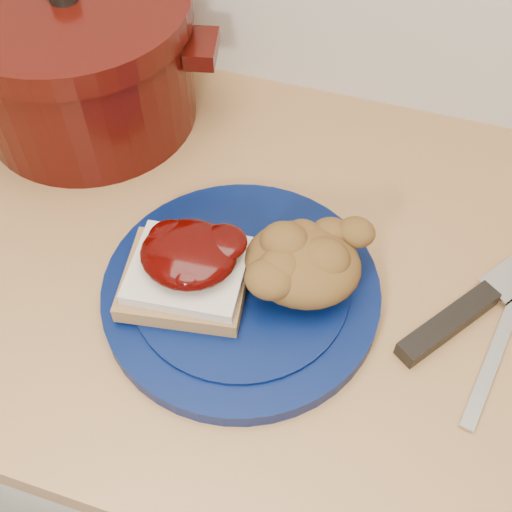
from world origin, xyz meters
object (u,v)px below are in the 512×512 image
(plate, at_px, (241,291))
(dutch_oven, at_px, (80,60))
(chef_knife, at_px, (479,301))
(butter_knife, at_px, (495,352))
(pepper_grinder, at_px, (100,52))

(plate, height_order, dutch_oven, dutch_oven)
(chef_knife, bearing_deg, butter_knife, -120.28)
(butter_knife, height_order, pepper_grinder, pepper_grinder)
(plate, relative_size, dutch_oven, 0.84)
(plate, distance_m, pepper_grinder, 0.40)
(dutch_oven, xyz_separation_m, pepper_grinder, (-0.01, 0.05, -0.02))
(butter_knife, bearing_deg, pepper_grinder, 76.46)
(butter_knife, height_order, dutch_oven, dutch_oven)
(butter_knife, relative_size, pepper_grinder, 1.56)
(chef_knife, xyz_separation_m, dutch_oven, (-0.52, 0.15, 0.07))
(butter_knife, xyz_separation_m, pepper_grinder, (-0.55, 0.26, 0.06))
(plate, height_order, chef_knife, same)
(butter_knife, bearing_deg, dutch_oven, 81.01)
(plate, relative_size, chef_knife, 0.99)
(butter_knife, bearing_deg, plate, 104.29)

